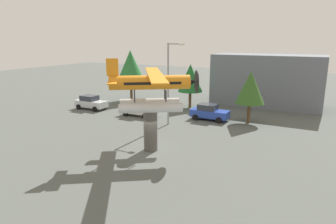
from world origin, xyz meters
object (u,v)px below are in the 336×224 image
object	(u,v)px
streetlight_primary	(170,79)
car_mid_white	(139,108)
car_far_blue	(209,112)
tree_east	(190,78)
tree_center_back	(250,88)
tree_west	(131,67)
display_pedestal	(151,130)
floatplane_monument	(152,89)
car_near_silver	(91,102)
storefront_building	(267,80)

from	to	relation	value
streetlight_primary	car_mid_white	bearing A→B (deg)	161.74
car_far_blue	tree_east	size ratio (longest dim) A/B	0.74
car_mid_white	car_far_blue	distance (m)	8.21
car_mid_white	streetlight_primary	size ratio (longest dim) A/B	0.50
streetlight_primary	tree_center_back	world-z (taller)	streetlight_primary
tree_west	tree_east	xyz separation A→B (m)	(9.27, -0.03, -0.99)
display_pedestal	floatplane_monument	bearing A→B (deg)	34.02
car_far_blue	tree_east	xyz separation A→B (m)	(-4.39, 4.67, 3.00)
floatplane_monument	tree_center_back	distance (m)	12.97
display_pedestal	car_far_blue	size ratio (longest dim) A/B	0.80
car_near_silver	tree_west	distance (m)	8.02
storefront_building	tree_west	world-z (taller)	tree_west
display_pedestal	car_far_blue	distance (m)	11.18
car_far_blue	tree_center_back	world-z (taller)	tree_center_back
display_pedestal	floatplane_monument	world-z (taller)	floatplane_monument
display_pedestal	car_far_blue	bearing A→B (deg)	85.35
display_pedestal	floatplane_monument	distance (m)	3.36
display_pedestal	tree_center_back	size ratio (longest dim) A/B	0.61
display_pedestal	tree_east	bearing A→B (deg)	102.46
floatplane_monument	tree_west	distance (m)	20.32
floatplane_monument	car_mid_white	distance (m)	12.15
car_far_blue	streetlight_primary	world-z (taller)	streetlight_primary
streetlight_primary	car_far_blue	bearing A→B (deg)	51.37
storefront_building	tree_east	bearing A→B (deg)	-143.80
car_near_silver	storefront_building	world-z (taller)	storefront_building
floatplane_monument	streetlight_primary	xyz separation A→B (m)	(-2.20, 7.28, -0.19)
car_mid_white	tree_east	world-z (taller)	tree_east
tree_west	car_mid_white	bearing A→B (deg)	-49.95
floatplane_monument	streetlight_primary	size ratio (longest dim) A/B	1.10
tree_center_back	car_near_silver	bearing A→B (deg)	-171.33
streetlight_primary	storefront_building	bearing A→B (deg)	64.09
car_near_silver	tree_east	distance (m)	13.17
car_near_silver	tree_east	world-z (taller)	tree_east
display_pedestal	tree_east	world-z (taller)	tree_east
floatplane_monument	car_mid_white	xyz separation A→B (m)	(-7.13, 8.91, -4.16)
tree_center_back	streetlight_primary	bearing A→B (deg)	-146.98
floatplane_monument	storefront_building	xyz separation A→B (m)	(4.91, 21.93, -1.65)
display_pedestal	tree_east	distance (m)	16.31
tree_east	tree_center_back	world-z (taller)	tree_east
storefront_building	tree_center_back	xyz separation A→B (m)	(0.03, -10.00, 0.41)
car_mid_white	streetlight_primary	world-z (taller)	streetlight_primary
car_far_blue	streetlight_primary	size ratio (longest dim) A/B	0.50
floatplane_monument	storefront_building	world-z (taller)	floatplane_monument
car_mid_white	storefront_building	world-z (taller)	storefront_building
car_far_blue	tree_center_back	distance (m)	5.15
display_pedestal	tree_west	xyz separation A→B (m)	(-12.76, 15.80, 3.18)
car_mid_white	streetlight_primary	distance (m)	6.53
floatplane_monument	streetlight_primary	bearing A→B (deg)	72.80
floatplane_monument	car_near_silver	xyz separation A→B (m)	(-14.50, 8.96, -4.16)
display_pedestal	storefront_building	xyz separation A→B (m)	(5.02, 22.00, 1.70)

